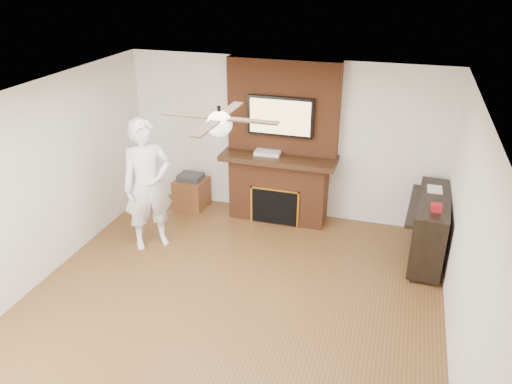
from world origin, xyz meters
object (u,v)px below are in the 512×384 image
(fireplace, at_px, (280,159))
(person, at_px, (148,185))
(piano, at_px, (430,226))
(side_table, at_px, (191,191))

(fireplace, bearing_deg, person, -137.86)
(fireplace, distance_m, piano, 2.41)
(fireplace, relative_size, side_table, 4.38)
(side_table, xyz_separation_m, piano, (3.78, -0.56, 0.23))
(fireplace, relative_size, person, 1.32)
(side_table, relative_size, piano, 0.40)
(side_table, bearing_deg, person, -88.84)
(fireplace, xyz_separation_m, piano, (2.27, -0.63, -0.50))
(person, bearing_deg, fireplace, -0.38)
(fireplace, bearing_deg, side_table, -177.45)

